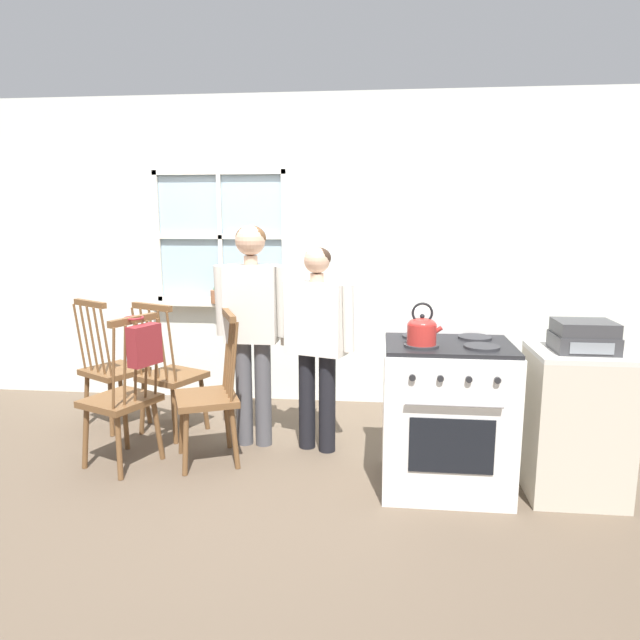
{
  "coord_description": "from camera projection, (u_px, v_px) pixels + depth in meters",
  "views": [
    {
      "loc": [
        0.95,
        -3.63,
        1.68
      ],
      "look_at": [
        0.55,
        0.04,
        1.0
      ],
      "focal_mm": 32.0,
      "sensor_mm": 36.0,
      "label": 1
    }
  ],
  "objects": [
    {
      "name": "chair_center_cluster",
      "position": [
        170.0,
        376.0,
        4.39
      ],
      "size": [
        0.55,
        0.54,
        1.04
      ],
      "rotation": [
        0.0,
        0.0,
        2.71
      ],
      "color": "brown",
      "rests_on": "ground_plane"
    },
    {
      "name": "chair_by_window",
      "position": [
        123.0,
        400.0,
        3.82
      ],
      "size": [
        0.53,
        0.54,
        1.04
      ],
      "rotation": [
        0.0,
        0.0,
        -1.98
      ],
      "color": "brown",
      "rests_on": "ground_plane"
    },
    {
      "name": "kettle",
      "position": [
        422.0,
        330.0,
        3.31
      ],
      "size": [
        0.21,
        0.17,
        0.25
      ],
      "color": "red",
      "rests_on": "stove"
    },
    {
      "name": "stove",
      "position": [
        446.0,
        413.0,
        3.52
      ],
      "size": [
        0.77,
        0.68,
        1.08
      ],
      "color": "white",
      "rests_on": "ground_plane"
    },
    {
      "name": "person_teen_center",
      "position": [
        317.0,
        332.0,
        4.01
      ],
      "size": [
        0.57,
        0.33,
        1.46
      ],
      "rotation": [
        0.0,
        0.0,
        -0.33
      ],
      "color": "black",
      "rests_on": "ground_plane"
    },
    {
      "name": "person_elderly_left",
      "position": [
        252.0,
        314.0,
        4.08
      ],
      "size": [
        0.52,
        0.23,
        1.61
      ],
      "rotation": [
        0.0,
        0.0,
        -0.02
      ],
      "color": "#4C4C51",
      "rests_on": "ground_plane"
    },
    {
      "name": "handbag",
      "position": [
        144.0,
        344.0,
        3.63
      ],
      "size": [
        0.24,
        0.24,
        0.31
      ],
      "color": "maroon",
      "rests_on": "chair_by_window"
    },
    {
      "name": "wall_back",
      "position": [
        278.0,
        254.0,
        5.08
      ],
      "size": [
        6.4,
        0.16,
        2.7
      ],
      "color": "silver",
      "rests_on": "ground_plane"
    },
    {
      "name": "ground_plane",
      "position": [
        240.0,
        461.0,
        3.95
      ],
      "size": [
        16.0,
        16.0,
        0.0
      ],
      "primitive_type": "plane",
      "color": "brown"
    },
    {
      "name": "potted_plant",
      "position": [
        218.0,
        292.0,
        5.11
      ],
      "size": [
        0.13,
        0.13,
        0.36
      ],
      "color": "#935B3D",
      "rests_on": "wall_back"
    },
    {
      "name": "stereo",
      "position": [
        584.0,
        337.0,
        3.3
      ],
      "size": [
        0.34,
        0.29,
        0.18
      ],
      "color": "#38383A",
      "rests_on": "side_counter"
    },
    {
      "name": "chair_near_stove",
      "position": [
        112.0,
        370.0,
        4.54
      ],
      "size": [
        0.56,
        0.56,
        1.04
      ],
      "rotation": [
        0.0,
        0.0,
        2.61
      ],
      "color": "brown",
      "rests_on": "ground_plane"
    },
    {
      "name": "side_counter",
      "position": [
        575.0,
        423.0,
        3.42
      ],
      "size": [
        0.55,
        0.5,
        0.9
      ],
      "color": "beige",
      "rests_on": "ground_plane"
    },
    {
      "name": "chair_near_wall",
      "position": [
        210.0,
        397.0,
        3.89
      ],
      "size": [
        0.53,
        0.54,
        1.04
      ],
      "rotation": [
        0.0,
        0.0,
        -1.16
      ],
      "color": "brown",
      "rests_on": "ground_plane"
    }
  ]
}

